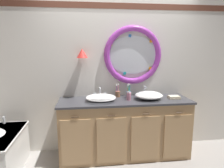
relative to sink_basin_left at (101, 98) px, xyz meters
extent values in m
plane|color=gray|center=(0.30, -0.23, -0.96)|extent=(14.00, 14.00, 0.00)
cube|color=silver|center=(0.30, 0.36, 0.34)|extent=(6.40, 0.08, 2.60)
cube|color=brown|center=(0.30, 0.31, 1.36)|extent=(6.27, 0.01, 0.09)
ellipsoid|color=silver|center=(0.54, 0.30, 0.61)|extent=(0.84, 0.02, 0.61)
torus|color=purple|center=(0.54, 0.30, 0.61)|extent=(0.94, 0.09, 0.94)
cube|color=orange|center=(0.96, 0.29, 0.64)|extent=(0.05, 0.01, 0.05)
cube|color=orange|center=(0.83, 0.29, 0.83)|extent=(0.05, 0.01, 0.05)
cube|color=#2866B7|center=(0.49, 0.29, 0.91)|extent=(0.05, 0.01, 0.05)
cube|color=yellow|center=(0.18, 0.29, 0.77)|extent=(0.04, 0.01, 0.04)
cube|color=yellow|center=(0.15, 0.29, 0.50)|extent=(0.05, 0.01, 0.05)
cube|color=teal|center=(0.41, 0.29, 0.32)|extent=(0.05, 0.01, 0.05)
cube|color=orange|center=(0.84, 0.29, 0.39)|extent=(0.05, 0.01, 0.05)
cylinder|color=#4C3823|center=(-0.26, 0.27, 0.67)|extent=(0.02, 0.09, 0.02)
cone|color=red|center=(-0.26, 0.22, 0.65)|extent=(0.17, 0.17, 0.14)
cube|color=tan|center=(0.37, 0.03, -0.52)|extent=(1.97, 0.57, 0.88)
cube|color=#38383D|center=(0.37, 0.03, -0.07)|extent=(2.00, 0.61, 0.03)
cube|color=#38383D|center=(0.37, 0.31, -0.14)|extent=(1.97, 0.02, 0.11)
cube|color=tan|center=(-0.37, -0.27, -0.56)|extent=(0.41, 0.02, 0.67)
cylinder|color=#422D1E|center=(-0.37, -0.28, -0.19)|extent=(0.10, 0.01, 0.01)
cube|color=tan|center=(0.12, -0.27, -0.56)|extent=(0.41, 0.02, 0.67)
cylinder|color=#422D1E|center=(0.12, -0.28, -0.19)|extent=(0.10, 0.01, 0.01)
cube|color=tan|center=(0.61, -0.27, -0.56)|extent=(0.41, 0.02, 0.67)
cylinder|color=#422D1E|center=(0.61, -0.28, -0.19)|extent=(0.10, 0.01, 0.01)
cube|color=tan|center=(1.11, -0.27, -0.56)|extent=(0.41, 0.02, 0.67)
cylinder|color=#422D1E|center=(1.11, -0.28, -0.19)|extent=(0.10, 0.01, 0.01)
cylinder|color=silver|center=(-1.46, 0.16, -0.34)|extent=(0.04, 0.04, 0.11)
ellipsoid|color=white|center=(0.00, 0.00, 0.00)|extent=(0.43, 0.27, 0.10)
torus|color=white|center=(0.00, 0.00, 0.00)|extent=(0.45, 0.45, 0.02)
cylinder|color=silver|center=(0.00, 0.00, 0.00)|extent=(0.03, 0.03, 0.01)
ellipsoid|color=white|center=(0.73, 0.00, 0.01)|extent=(0.40, 0.32, 0.13)
torus|color=white|center=(0.73, 0.00, 0.01)|extent=(0.42, 0.42, 0.02)
cylinder|color=silver|center=(0.73, 0.00, 0.01)|extent=(0.03, 0.03, 0.01)
cylinder|color=silver|center=(0.00, 0.24, -0.04)|extent=(0.05, 0.05, 0.02)
cylinder|color=silver|center=(0.00, 0.24, 0.04)|extent=(0.02, 0.02, 0.13)
sphere|color=silver|center=(0.00, 0.24, 0.10)|extent=(0.03, 0.03, 0.03)
cylinder|color=silver|center=(0.00, 0.18, 0.10)|extent=(0.02, 0.13, 0.02)
cylinder|color=silver|center=(-0.08, 0.24, -0.02)|extent=(0.04, 0.04, 0.06)
cylinder|color=silver|center=(0.08, 0.24, -0.02)|extent=(0.04, 0.04, 0.06)
cube|color=silver|center=(-0.08, 0.24, 0.01)|extent=(0.05, 0.01, 0.01)
cube|color=silver|center=(0.08, 0.24, 0.01)|extent=(0.05, 0.01, 0.01)
cylinder|color=silver|center=(0.73, 0.24, -0.04)|extent=(0.05, 0.05, 0.02)
cylinder|color=silver|center=(0.73, 0.24, 0.04)|extent=(0.02, 0.02, 0.13)
sphere|color=silver|center=(0.73, 0.24, 0.10)|extent=(0.03, 0.03, 0.03)
cylinder|color=silver|center=(0.73, 0.19, 0.10)|extent=(0.02, 0.10, 0.02)
cylinder|color=silver|center=(0.66, 0.24, -0.02)|extent=(0.04, 0.04, 0.06)
cylinder|color=silver|center=(0.81, 0.24, -0.02)|extent=(0.04, 0.04, 0.06)
cube|color=silver|center=(0.66, 0.24, 0.01)|extent=(0.05, 0.01, 0.01)
cube|color=silver|center=(0.81, 0.24, 0.01)|extent=(0.05, 0.01, 0.01)
cylinder|color=#996647|center=(0.29, 0.22, -0.01)|extent=(0.08, 0.08, 0.09)
torus|color=#996647|center=(0.29, 0.22, 0.03)|extent=(0.09, 0.09, 0.01)
cylinder|color=pink|center=(0.30, 0.21, 0.05)|extent=(0.02, 0.02, 0.18)
cube|color=white|center=(0.30, 0.21, 0.15)|extent=(0.02, 0.02, 0.02)
cylinder|color=purple|center=(0.27, 0.22, 0.05)|extent=(0.01, 0.01, 0.17)
cube|color=white|center=(0.27, 0.22, 0.14)|extent=(0.02, 0.02, 0.02)
cylinder|color=slate|center=(0.45, 0.15, 0.00)|extent=(0.07, 0.07, 0.09)
torus|color=slate|center=(0.45, 0.15, 0.04)|extent=(0.08, 0.08, 0.01)
cylinder|color=#19ADB2|center=(0.46, 0.15, 0.05)|extent=(0.02, 0.02, 0.19)
cube|color=white|center=(0.46, 0.15, 0.16)|extent=(0.02, 0.01, 0.02)
cylinder|color=orange|center=(0.45, 0.17, 0.05)|extent=(0.02, 0.04, 0.18)
cube|color=white|center=(0.45, 0.17, 0.16)|extent=(0.02, 0.02, 0.03)
cylinder|color=yellow|center=(0.44, 0.15, 0.05)|extent=(0.02, 0.03, 0.18)
cube|color=white|center=(0.44, 0.15, 0.15)|extent=(0.02, 0.02, 0.03)
cylinder|color=#19ADB2|center=(0.45, 0.13, 0.06)|extent=(0.04, 0.02, 0.19)
cube|color=white|center=(0.45, 0.13, 0.16)|extent=(0.02, 0.02, 0.02)
cylinder|color=pink|center=(0.42, 0.00, 0.01)|extent=(0.07, 0.07, 0.11)
cylinder|color=silver|center=(0.42, 0.00, 0.07)|extent=(0.04, 0.04, 0.02)
cylinder|color=silver|center=(0.42, -0.02, 0.09)|extent=(0.01, 0.04, 0.01)
cube|color=beige|center=(1.14, 0.00, -0.04)|extent=(0.18, 0.14, 0.02)
cube|color=beige|center=(1.14, 0.00, -0.02)|extent=(0.16, 0.13, 0.02)
camera|label=1|loc=(-0.20, -2.89, 0.75)|focal=32.20mm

